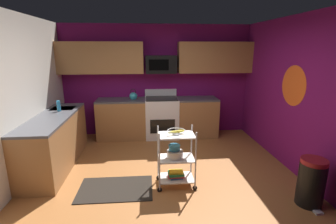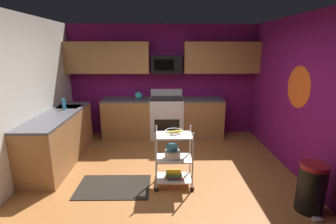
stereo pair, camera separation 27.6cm
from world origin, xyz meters
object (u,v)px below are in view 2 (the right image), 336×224
(oven_range, at_px, (167,117))
(fruit_bowl, at_px, (174,132))
(dish_soap_bottle, at_px, (64,104))
(mixing_bowl_large, at_px, (173,154))
(trash_can, at_px, (311,188))
(microwave, at_px, (167,64))
(mixing_bowl_small, at_px, (172,147))
(book_stack, at_px, (174,174))
(rolling_cart, at_px, (174,158))
(kettle, at_px, (139,96))

(oven_range, bearing_deg, fruit_bowl, -88.13)
(oven_range, bearing_deg, dish_soap_bottle, -153.35)
(mixing_bowl_large, relative_size, trash_can, 0.38)
(fruit_bowl, bearing_deg, oven_range, 91.87)
(microwave, relative_size, mixing_bowl_small, 3.85)
(mixing_bowl_small, xyz_separation_m, book_stack, (0.03, -0.02, -0.44))
(microwave, distance_m, mixing_bowl_small, 2.54)
(fruit_bowl, bearing_deg, rolling_cart, -14.04)
(mixing_bowl_large, bearing_deg, dish_soap_bottle, 148.96)
(oven_range, height_order, kettle, kettle)
(oven_range, height_order, trash_can, oven_range)
(kettle, bearing_deg, oven_range, 0.34)
(rolling_cart, distance_m, book_stack, 0.27)
(book_stack, bearing_deg, fruit_bowl, 153.43)
(oven_range, relative_size, rolling_cart, 1.20)
(book_stack, height_order, trash_can, trash_can)
(dish_soap_bottle, bearing_deg, fruit_bowl, -30.80)
(mixing_bowl_large, height_order, kettle, kettle)
(microwave, xyz_separation_m, dish_soap_bottle, (-1.98, -1.10, -0.68))
(mixing_bowl_small, relative_size, dish_soap_bottle, 0.91)
(mixing_bowl_large, bearing_deg, trash_can, -20.15)
(book_stack, bearing_deg, oven_range, 91.87)
(book_stack, distance_m, trash_can, 1.86)
(kettle, height_order, trash_can, kettle)
(mixing_bowl_small, height_order, kettle, kettle)
(oven_range, bearing_deg, kettle, -179.66)
(fruit_bowl, height_order, book_stack, fruit_bowl)
(microwave, relative_size, rolling_cart, 0.77)
(microwave, height_order, rolling_cart, microwave)
(microwave, bearing_deg, oven_range, -89.74)
(mixing_bowl_large, bearing_deg, kettle, 107.56)
(rolling_cart, xyz_separation_m, kettle, (-0.72, 2.21, 0.54))
(rolling_cart, bearing_deg, dish_soap_bottle, 149.20)
(fruit_bowl, xyz_separation_m, mixing_bowl_large, (-0.02, 0.00, -0.36))
(fruit_bowl, relative_size, mixing_bowl_large, 1.08)
(fruit_bowl, xyz_separation_m, trash_can, (1.74, -0.65, -0.55))
(book_stack, height_order, dish_soap_bottle, dish_soap_bottle)
(oven_range, xyz_separation_m, mixing_bowl_small, (0.05, -2.20, 0.14))
(kettle, relative_size, dish_soap_bottle, 1.32)
(rolling_cart, height_order, mixing_bowl_large, rolling_cart)
(mixing_bowl_large, xyz_separation_m, trash_can, (1.76, -0.65, -0.19))
(mixing_bowl_large, bearing_deg, book_stack, -0.00)
(kettle, bearing_deg, rolling_cart, -71.98)
(rolling_cart, relative_size, kettle, 3.47)
(microwave, xyz_separation_m, kettle, (-0.65, -0.11, -0.70))
(microwave, relative_size, dish_soap_bottle, 3.50)
(microwave, xyz_separation_m, book_stack, (0.07, -2.32, -1.52))
(fruit_bowl, bearing_deg, mixing_bowl_small, 138.70)
(oven_range, relative_size, kettle, 4.17)
(kettle, bearing_deg, microwave, 9.51)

